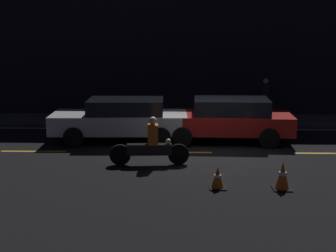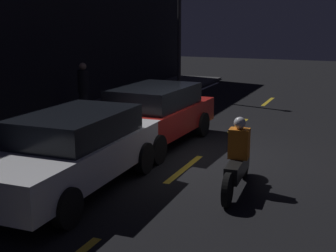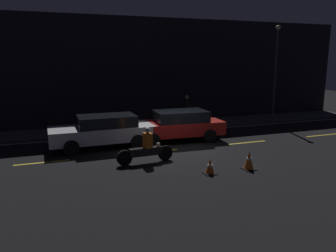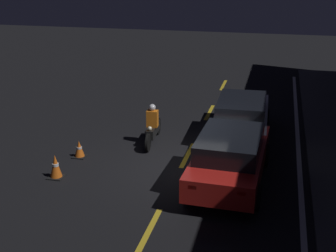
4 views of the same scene
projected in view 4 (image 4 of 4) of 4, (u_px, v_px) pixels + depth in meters
ground_plane at (181, 168)px, 13.75m from camera, size 56.00×56.00×0.00m
lane_dash_a at (223, 85)px, 22.92m from camera, size 2.00×0.14×0.01m
lane_dash_b at (209, 112)px, 18.79m from camera, size 2.00×0.14×0.01m
lane_dash_c at (188, 155)px, 14.67m from camera, size 2.00×0.14×0.01m
lane_dash_d at (149, 231)px, 10.54m from camera, size 2.00×0.14×0.01m
lane_solid_kerb at (300, 180)px, 13.00m from camera, size 25.20×0.14×0.01m
sedan_white at (241, 116)px, 15.87m from camera, size 4.53×1.94×1.42m
taxi_red at (230, 156)px, 12.65m from camera, size 4.49×2.03×1.45m
motorcycle at (153, 127)px, 15.52m from camera, size 2.21×0.38×1.36m
traffic_cone_near at (79, 149)px, 14.45m from camera, size 0.40×0.40×0.53m
traffic_cone_mid at (56, 166)px, 13.05m from camera, size 0.43×0.43×0.68m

